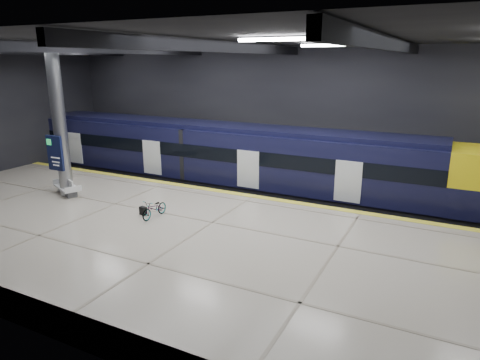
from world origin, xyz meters
The scene contains 10 objects.
ground centered at (0.00, 0.00, 0.00)m, with size 30.00×30.00×0.00m, color black.
room_shell centered at (0.00, 0.00, 5.72)m, with size 30.10×16.10×8.05m.
platform centered at (0.00, -2.50, 0.55)m, with size 30.00×11.00×1.10m, color beige.
safety_strip centered at (0.00, 2.75, 1.11)m, with size 30.00×0.40×0.01m, color yellow.
rails centered at (0.00, 5.50, 0.08)m, with size 30.00×1.52×0.16m.
train centered at (-2.11, 5.50, 2.06)m, with size 29.40×2.84×3.79m.
bench centered at (-8.03, -0.95, 1.39)m, with size 2.00×1.46×0.82m.
bicycle centered at (-2.39, -1.57, 1.48)m, with size 0.50×1.44×0.76m, color #99999E.
pannier_bag centered at (-2.99, -1.57, 1.28)m, with size 0.30×0.18×0.35m, color black.
info_column centered at (-8.00, -1.03, 4.46)m, with size 0.90×0.78×6.90m.
Camera 1 is at (8.09, -14.62, 7.28)m, focal length 32.00 mm.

